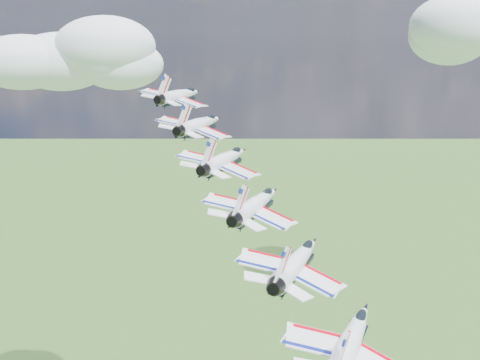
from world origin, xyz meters
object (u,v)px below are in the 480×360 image
at_px(jet_5, 352,339).
at_px(jet_4, 297,261).
at_px(jet_2, 225,159).
at_px(jet_3, 257,204).
at_px(jet_0, 180,95).
at_px(jet_1, 200,124).

bearing_deg(jet_5, jet_4, 133.02).
distance_m(jet_2, jet_3, 11.79).
relative_size(jet_0, jet_2, 1.00).
xyz_separation_m(jet_0, jet_3, (24.79, -23.23, -9.90)).
relative_size(jet_4, jet_5, 1.00).
distance_m(jet_1, jet_5, 47.18).
xyz_separation_m(jet_0, jet_2, (16.52, -15.48, -6.60)).
height_order(jet_1, jet_3, jet_1).
bearing_deg(jet_2, jet_4, -46.98).
height_order(jet_2, jet_3, jet_2).
distance_m(jet_2, jet_4, 23.59).
bearing_deg(jet_2, jet_3, -46.98).
bearing_deg(jet_1, jet_0, 133.02).
xyz_separation_m(jet_3, jet_4, (8.26, -7.74, -3.30)).
bearing_deg(jet_0, jet_4, -46.98).
xyz_separation_m(jet_0, jet_1, (8.26, -7.74, -3.30)).
distance_m(jet_3, jet_4, 11.79).
bearing_deg(jet_3, jet_5, -46.98).
bearing_deg(jet_0, jet_5, -46.98).
xyz_separation_m(jet_2, jet_3, (8.26, -7.74, -3.30)).
distance_m(jet_1, jet_4, 35.38).
xyz_separation_m(jet_1, jet_4, (24.79, -23.23, -9.90)).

